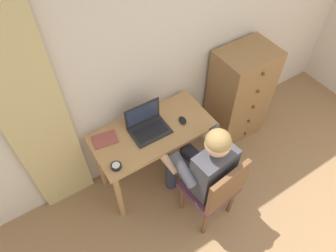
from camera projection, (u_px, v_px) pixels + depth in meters
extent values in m
cube|color=beige|center=(179.00, 46.00, 2.74)|extent=(4.80, 0.05, 2.50)
cube|color=#CCB77A|center=(36.00, 122.00, 2.33)|extent=(0.48, 0.03, 2.26)
cube|color=tan|center=(153.00, 132.00, 2.78)|extent=(1.10, 0.54, 0.03)
cylinder|color=tan|center=(119.00, 196.00, 2.78)|extent=(0.06, 0.06, 0.71)
cylinder|color=tan|center=(207.00, 149.00, 3.12)|extent=(0.06, 0.06, 0.71)
cylinder|color=tan|center=(100.00, 163.00, 3.01)|extent=(0.06, 0.06, 0.71)
cylinder|color=tan|center=(183.00, 122.00, 3.35)|extent=(0.06, 0.06, 0.71)
cube|color=olive|center=(239.00, 94.00, 3.34)|extent=(0.59, 0.42, 1.11)
sphere|color=brown|center=(245.00, 134.00, 3.56)|extent=(0.04, 0.04, 0.04)
sphere|color=brown|center=(249.00, 121.00, 3.39)|extent=(0.04, 0.04, 0.04)
sphere|color=brown|center=(254.00, 107.00, 3.22)|extent=(0.04, 0.04, 0.04)
sphere|color=brown|center=(258.00, 92.00, 3.05)|extent=(0.04, 0.04, 0.04)
sphere|color=brown|center=(264.00, 74.00, 2.88)|extent=(0.04, 0.04, 0.04)
cube|color=#5B3348|center=(209.00, 187.00, 2.75)|extent=(0.46, 0.44, 0.05)
cube|color=brown|center=(227.00, 188.00, 2.48)|extent=(0.42, 0.09, 0.42)
cylinder|color=brown|center=(208.00, 178.00, 3.08)|extent=(0.04, 0.04, 0.41)
cylinder|color=brown|center=(182.00, 197.00, 2.94)|extent=(0.04, 0.04, 0.41)
cylinder|color=brown|center=(231.00, 201.00, 2.92)|extent=(0.04, 0.04, 0.41)
cylinder|color=brown|center=(205.00, 223.00, 2.78)|extent=(0.04, 0.04, 0.41)
cylinder|color=#33384C|center=(200.00, 163.00, 2.87)|extent=(0.18, 0.41, 0.14)
cylinder|color=#33384C|center=(185.00, 173.00, 2.79)|extent=(0.18, 0.41, 0.14)
cylinder|color=#33384C|center=(185.00, 163.00, 3.15)|extent=(0.11, 0.11, 0.48)
cylinder|color=#33384C|center=(171.00, 172.00, 3.08)|extent=(0.11, 0.11, 0.48)
cube|color=#3F3F47|center=(213.00, 171.00, 2.54)|extent=(0.38, 0.24, 0.46)
cylinder|color=#3F3F47|center=(222.00, 142.00, 2.63)|extent=(0.12, 0.31, 0.25)
cylinder|color=#3F3F47|center=(183.00, 170.00, 2.45)|extent=(0.12, 0.31, 0.25)
cylinder|color=#DBAD8E|center=(205.00, 135.00, 2.81)|extent=(0.10, 0.27, 0.11)
cylinder|color=#DBAD8E|center=(167.00, 161.00, 2.63)|extent=(0.10, 0.27, 0.11)
sphere|color=#DBAD8E|center=(218.00, 144.00, 2.27)|extent=(0.20, 0.20, 0.20)
sphere|color=#9E7A47|center=(218.00, 141.00, 2.24)|extent=(0.20, 0.20, 0.20)
cube|color=#232326|center=(150.00, 131.00, 2.75)|extent=(0.34, 0.24, 0.02)
cube|color=black|center=(151.00, 131.00, 2.74)|extent=(0.29, 0.16, 0.00)
cube|color=#232326|center=(142.00, 113.00, 2.73)|extent=(0.34, 0.01, 0.22)
cube|color=#2D3851|center=(143.00, 114.00, 2.73)|extent=(0.31, 0.00, 0.18)
ellipsoid|color=black|center=(183.00, 120.00, 2.83)|extent=(0.08, 0.11, 0.03)
cylinder|color=black|center=(116.00, 166.00, 2.51)|extent=(0.09, 0.09, 0.03)
cylinder|color=silver|center=(116.00, 165.00, 2.50)|extent=(0.06, 0.06, 0.00)
cube|color=#994742|center=(105.00, 139.00, 2.70)|extent=(0.23, 0.18, 0.01)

